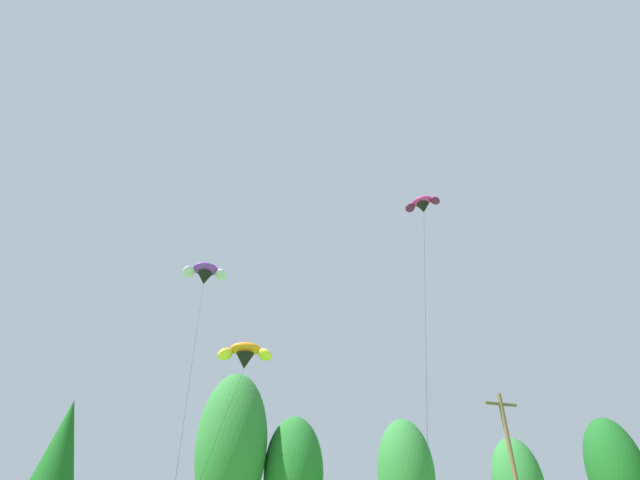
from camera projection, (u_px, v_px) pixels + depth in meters
name	position (u px, v px, depth m)	size (l,w,h in m)	color
treeline_tree_d	(58.00, 461.00, 30.02)	(3.85, 3.85, 10.24)	#472D19
treeline_tree_e	(232.00, 444.00, 36.71)	(5.57, 5.57, 13.94)	#472D19
treeline_tree_f	(294.00, 473.00, 36.89)	(4.72, 4.72, 10.80)	#472D19
treeline_tree_g	(406.00, 474.00, 39.27)	(4.81, 4.81, 11.15)	#472D19
treeline_tree_i	(617.00, 472.00, 43.60)	(5.11, 5.11, 12.25)	#472D19
utility_pole	(516.00, 477.00, 25.92)	(2.20, 0.26, 9.60)	brown
parafoil_kite_high_orange	(245.00, 355.00, 33.19)	(6.22, 15.30, 13.01)	orange
parafoil_kite_mid_magenta	(423.00, 205.00, 33.10)	(8.33, 9.57, 21.12)	#D12893
parafoil_kite_far_purple	(205.00, 273.00, 38.42)	(3.84, 17.84, 20.29)	purple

